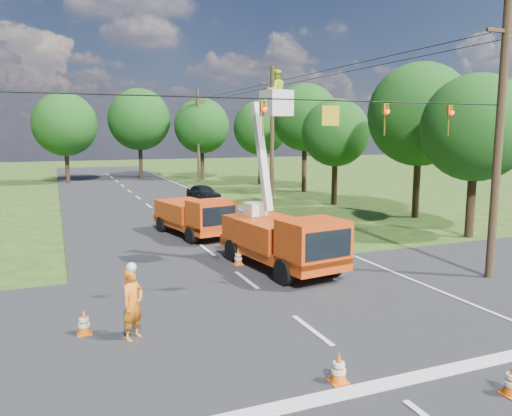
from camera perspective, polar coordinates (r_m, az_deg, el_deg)
name	(u,v)px	position (r m, az deg, el deg)	size (l,w,h in m)	color
ground	(163,217)	(32.42, -10.62, -1.01)	(140.00, 140.00, 0.00)	#264514
road_main	(163,217)	(32.42, -10.62, -1.01)	(12.00, 100.00, 0.06)	black
road_cross	(281,308)	(15.68, 2.86, -11.32)	(56.00, 10.00, 0.07)	black
stop_bar	(384,387)	(11.57, 14.38, -19.17)	(9.00, 0.45, 0.02)	silver
edge_line	(245,212)	(33.94, -1.32, -0.44)	(0.12, 90.00, 0.02)	silver
bucket_truck	(282,229)	(19.43, 3.01, -2.45)	(3.13, 6.36, 7.71)	#CC470E
second_truck	(195,216)	(25.93, -7.02, -0.89)	(3.16, 5.87, 2.09)	#CC470E
ground_worker	(133,304)	(13.50, -13.90, -10.61)	(0.70, 0.46, 1.91)	#FF9E15
distant_car	(204,193)	(39.52, -6.01, 1.75)	(1.52, 3.79, 1.29)	black
traffic_cone_0	(339,368)	(11.34, 9.43, -17.59)	(0.38, 0.38, 0.71)	orange
traffic_cone_1	(512,380)	(11.93, 27.23, -17.08)	(0.38, 0.38, 0.71)	orange
traffic_cone_2	(238,257)	(20.31, -2.05, -5.59)	(0.38, 0.38, 0.71)	orange
traffic_cone_3	(254,238)	(23.86, -0.18, -3.44)	(0.38, 0.38, 0.71)	orange
traffic_cone_4	(84,322)	(14.32, -19.06, -12.25)	(0.38, 0.38, 0.71)	orange
traffic_cone_7	(221,215)	(30.34, -3.98, -0.86)	(0.38, 0.38, 0.71)	orange
pole_right_near	(499,139)	(19.88, 26.00, 7.07)	(1.80, 0.30, 10.00)	#4C3823
pole_right_mid	(272,136)	(36.47, 1.84, 8.25)	(1.80, 0.30, 10.00)	#4C3823
pole_right_far	(198,135)	(55.36, -6.63, 8.32)	(1.80, 0.30, 10.00)	#4C3823
signal_span	(348,115)	(15.81, 10.50, 10.42)	(18.00, 0.29, 1.07)	black
tree_right_a	(476,128)	(27.64, 23.81, 8.35)	(5.40, 5.40, 8.28)	#382616
tree_right_b	(420,115)	(33.09, 18.22, 10.09)	(6.40, 6.40, 9.65)	#382616
tree_right_c	(336,133)	(37.74, 9.08, 8.47)	(5.00, 5.00, 7.83)	#382616
tree_right_d	(305,117)	(45.53, 5.61, 10.26)	(6.00, 6.00, 9.70)	#382616
tree_right_e	(260,128)	(52.35, 0.51, 9.13)	(5.60, 5.60, 8.63)	#382616
tree_far_a	(65,124)	(56.38, -21.01, 8.92)	(6.60, 6.60, 9.50)	#382616
tree_far_b	(139,120)	(59.10, -13.20, 9.82)	(7.00, 7.00, 10.32)	#382616
tree_far_c	(202,126)	(57.56, -6.22, 9.29)	(6.20, 6.20, 9.18)	#382616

